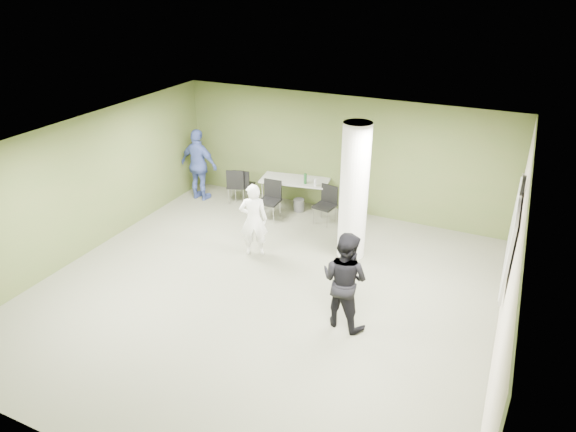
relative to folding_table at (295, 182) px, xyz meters
The scene contains 17 objects.
floor 3.74m from the folding_table, 75.01° to the right, with size 8.00×8.00×0.00m, color #595B47.
ceiling 4.22m from the folding_table, 75.01° to the right, with size 8.00×8.00×0.00m, color white.
wall_back 1.25m from the folding_table, 25.62° to the left, with size 8.00×0.02×2.80m, color #485A2A.
wall_left 4.73m from the folding_table, 130.72° to the right, with size 0.02×8.00×2.80m, color #485A2A.
wall_right_cream 6.13m from the folding_table, 35.61° to the right, with size 0.02×8.00×2.80m, color beige.
column 2.58m from the folding_table, 38.39° to the right, with size 0.56×0.56×2.80m, color silver.
whiteboard 5.46m from the folding_table, 25.70° to the right, with size 0.05×2.30×1.30m.
wall_clock 5.65m from the folding_table, 25.69° to the right, with size 0.06×0.32×0.32m.
folding_table is the anchor object (origin of this frame).
wastebasket 0.59m from the folding_table, 24.43° to the right, with size 0.26×0.26×0.30m, color #4C4C4C.
chair_back_left 1.38m from the folding_table, behind, with size 0.50×0.50×0.88m.
chair_back_right 1.52m from the folding_table, 169.11° to the right, with size 0.58×0.58×0.91m.
chair_table_left 0.78m from the folding_table, 115.27° to the right, with size 0.47×0.47×0.92m.
chair_table_right 1.03m from the folding_table, 20.27° to the right, with size 0.51×0.51×0.89m.
woman_white 2.37m from the folding_table, 86.74° to the right, with size 0.57×0.37×1.56m, color white.
man_black 4.57m from the folding_table, 55.83° to the right, with size 0.82×0.64×1.69m, color black.
man_blue 2.50m from the folding_table, 169.88° to the right, with size 1.07×0.45×1.83m, color #3D4F99.
Camera 1 is at (3.72, -6.93, 5.37)m, focal length 32.00 mm.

